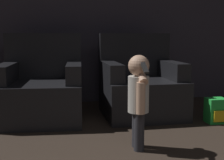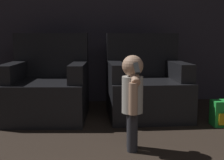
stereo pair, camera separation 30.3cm
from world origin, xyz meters
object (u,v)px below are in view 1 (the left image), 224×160
(armchair_left, at_px, (42,90))
(toy_backpack, at_px, (216,111))
(armchair_right, at_px, (140,87))
(person_toddler, at_px, (139,94))

(armchair_left, height_order, toy_backpack, armchair_left)
(armchair_right, xyz_separation_m, person_toddler, (-0.34, -1.12, 0.14))
(armchair_left, relative_size, toy_backpack, 3.60)
(armchair_left, xyz_separation_m, toy_backpack, (1.85, -0.52, -0.20))
(person_toddler, bearing_deg, toy_backpack, 125.66)
(person_toddler, xyz_separation_m, toy_backpack, (1.04, 0.60, -0.33))
(armchair_left, distance_m, person_toddler, 1.39)
(person_toddler, distance_m, toy_backpack, 1.25)
(person_toddler, bearing_deg, armchair_left, -138.45)
(armchair_right, relative_size, person_toddler, 1.23)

